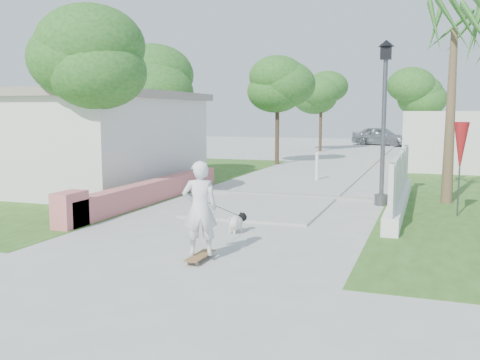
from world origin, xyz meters
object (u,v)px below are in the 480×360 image
at_px(street_lamp, 384,116).
at_px(patio_umbrella, 461,147).
at_px(skateboarder, 205,208).
at_px(bollard, 317,166).
at_px(dog, 237,222).
at_px(parked_car, 381,136).

height_order(street_lamp, patio_umbrella, street_lamp).
xyz_separation_m(patio_umbrella, skateboarder, (-4.39, -5.41, -0.84)).
height_order(bollard, skateboarder, skateboarder).
relative_size(skateboarder, dog, 4.74).
bearing_deg(patio_umbrella, parked_car, 98.49).
xyz_separation_m(dog, parked_car, (0.16, 32.44, 0.51)).
bearing_deg(bollard, street_lamp, -59.04).
relative_size(street_lamp, parked_car, 1.01).
relative_size(patio_umbrella, parked_car, 0.53).
height_order(patio_umbrella, parked_car, patio_umbrella).
relative_size(street_lamp, patio_umbrella, 1.93).
xyz_separation_m(street_lamp, patio_umbrella, (1.90, -1.00, -0.74)).
distance_m(patio_umbrella, skateboarder, 7.02).
bearing_deg(bollard, skateboarder, -88.87).
relative_size(bollard, dog, 1.81).
bearing_deg(skateboarder, patio_umbrella, -153.25).
distance_m(skateboarder, dog, 1.96).
bearing_deg(parked_car, bollard, -161.50).
bearing_deg(street_lamp, patio_umbrella, -27.76).
bearing_deg(skateboarder, street_lamp, -135.42).
relative_size(dog, parked_car, 0.14).
xyz_separation_m(skateboarder, parked_car, (0.07, 34.30, -0.10)).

